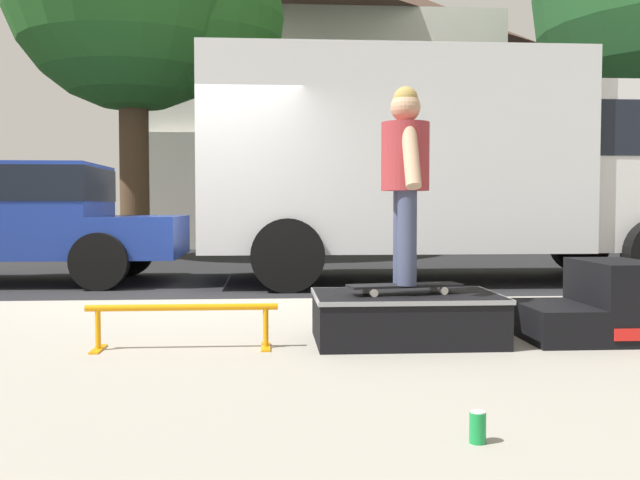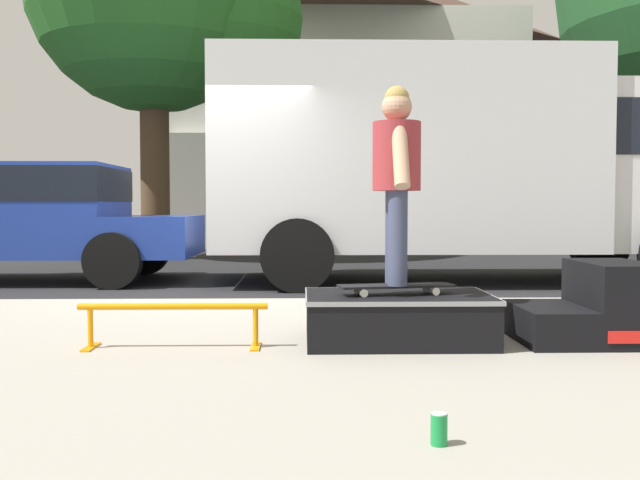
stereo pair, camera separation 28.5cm
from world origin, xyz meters
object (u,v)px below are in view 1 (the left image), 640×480
at_px(grind_rail, 182,316).
at_px(skater_kid, 405,168).
at_px(soda_can, 478,427).
at_px(skate_box, 406,316).
at_px(kicker_ramp, 596,307).
at_px(box_truck, 455,159).
at_px(skateboard, 404,286).

bearing_deg(grind_rail, skater_kid, 4.36).
relative_size(grind_rail, soda_can, 9.85).
relative_size(skate_box, kicker_ramp, 1.43).
bearing_deg(kicker_ramp, skate_box, 179.98).
bearing_deg(kicker_ramp, skater_kid, -178.53).
bearing_deg(grind_rail, skate_box, 5.65).
distance_m(grind_rail, soda_can, 2.40).
bearing_deg(skater_kid, grind_rail, -175.64).
xyz_separation_m(skate_box, box_truck, (1.65, 5.04, 1.40)).
bearing_deg(box_truck, skater_kid, -108.21).
bearing_deg(skater_kid, skate_box, 63.18).
xyz_separation_m(skate_box, grind_rail, (-1.50, -0.15, 0.04)).
distance_m(skate_box, box_truck, 5.49).
relative_size(skateboard, skater_kid, 0.60).
height_order(grind_rail, box_truck, box_truck).
xyz_separation_m(skate_box, soda_can, (-0.12, -2.11, -0.12)).
height_order(kicker_ramp, soda_can, kicker_ramp).
bearing_deg(box_truck, soda_can, -103.90).
xyz_separation_m(skater_kid, soda_can, (-0.10, -2.07, -1.12)).
relative_size(skate_box, soda_can, 10.00).
relative_size(skater_kid, soda_can, 10.58).
xyz_separation_m(kicker_ramp, box_truck, (0.31, 5.04, 1.35)).
bearing_deg(skater_kid, kicker_ramp, 1.47).
height_order(skate_box, grind_rail, skate_box).
distance_m(skate_box, grind_rail, 1.51).
height_order(skater_kid, box_truck, box_truck).
height_order(skateboard, soda_can, skateboard).
distance_m(soda_can, box_truck, 7.52).
bearing_deg(grind_rail, skateboard, 4.36).
bearing_deg(box_truck, grind_rail, -121.27).
bearing_deg(skater_kid, skateboard, 75.96).
xyz_separation_m(kicker_ramp, grind_rail, (-2.85, -0.15, -0.01)).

